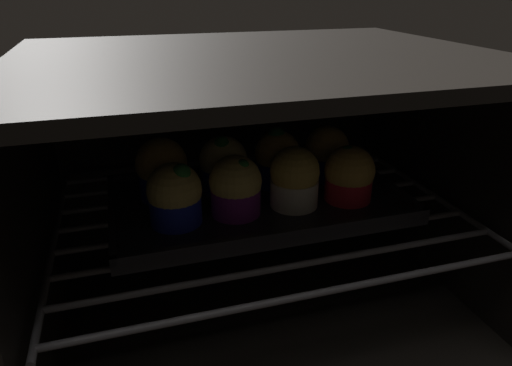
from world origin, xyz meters
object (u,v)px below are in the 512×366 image
at_px(muffin_row1_col2, 277,159).
at_px(muffin_row1_col0, 162,170).
at_px(muffin_row0_col1, 236,187).
at_px(muffin_row0_col2, 294,179).
at_px(muffin_row0_col3, 349,175).
at_px(muffin_row1_col1, 223,166).
at_px(muffin_row0_col0, 175,196).
at_px(muffin_row1_col3, 327,154).
at_px(baking_tray, 256,201).

bearing_deg(muffin_row1_col2, muffin_row1_col0, 179.06).
height_order(muffin_row0_col1, muffin_row1_col0, muffin_row1_col0).
distance_m(muffin_row1_col0, muffin_row1_col2, 0.17).
xyz_separation_m(muffin_row0_col2, muffin_row1_col0, (-0.17, 0.08, 0.00)).
bearing_deg(muffin_row0_col3, muffin_row0_col1, 178.60).
relative_size(muffin_row1_col1, muffin_row1_col2, 0.97).
height_order(muffin_row0_col1, muffin_row1_col2, muffin_row1_col2).
bearing_deg(muffin_row0_col2, muffin_row0_col1, -179.70).
xyz_separation_m(muffin_row0_col0, muffin_row0_col3, (0.24, -0.00, -0.00)).
distance_m(muffin_row0_col1, muffin_row0_col3, 0.16).
bearing_deg(muffin_row0_col1, muffin_row0_col0, -178.23).
xyz_separation_m(muffin_row0_col1, muffin_row1_col3, (0.16, 0.08, 0.00)).
xyz_separation_m(muffin_row0_col0, muffin_row1_col0, (-0.01, 0.08, 0.00)).
bearing_deg(muffin_row0_col2, muffin_row1_col2, 88.95).
xyz_separation_m(muffin_row0_col2, muffin_row1_col3, (0.08, 0.07, -0.00)).
height_order(muffin_row0_col3, muffin_row1_col3, muffin_row1_col3).
bearing_deg(muffin_row0_col3, muffin_row1_col2, 134.80).
relative_size(baking_tray, muffin_row0_col1, 5.00).
height_order(muffin_row1_col0, muffin_row1_col1, same).
xyz_separation_m(baking_tray, muffin_row0_col1, (-0.04, -0.04, 0.04)).
bearing_deg(muffin_row0_col0, muffin_row1_col1, 44.03).
xyz_separation_m(muffin_row0_col3, muffin_row1_col2, (-0.08, 0.08, 0.00)).
xyz_separation_m(muffin_row1_col1, muffin_row1_col3, (0.16, 0.00, 0.00)).
height_order(muffin_row1_col0, muffin_row1_col3, muffin_row1_col0).
bearing_deg(muffin_row0_col1, muffin_row0_col2, 0.30).
relative_size(muffin_row1_col1, muffin_row1_col3, 1.05).
bearing_deg(muffin_row1_col1, muffin_row1_col3, 0.03).
relative_size(muffin_row0_col1, muffin_row1_col0, 0.92).
bearing_deg(muffin_row0_col1, baking_tray, 43.65).
distance_m(muffin_row0_col0, muffin_row0_col2, 0.16).
bearing_deg(muffin_row0_col2, muffin_row1_col0, 155.40).
bearing_deg(muffin_row1_col1, muffin_row0_col2, -42.79).
distance_m(muffin_row1_col2, muffin_row1_col3, 0.08).
xyz_separation_m(baking_tray, muffin_row0_col0, (-0.12, -0.04, 0.04)).
bearing_deg(muffin_row1_col0, muffin_row0_col1, -41.99).
bearing_deg(muffin_row1_col0, muffin_row1_col3, -0.48).
bearing_deg(muffin_row1_col3, muffin_row1_col1, -179.97).
height_order(muffin_row0_col2, muffin_row0_col3, muffin_row0_col2).
height_order(muffin_row1_col0, muffin_row1_col2, muffin_row1_col2).
relative_size(muffin_row0_col1, muffin_row1_col2, 0.90).
height_order(muffin_row0_col0, muffin_row1_col2, muffin_row1_col2).
bearing_deg(baking_tray, muffin_row1_col0, 162.19).
height_order(muffin_row0_col1, muffin_row0_col2, muffin_row0_col2).
distance_m(muffin_row0_col1, muffin_row1_col1, 0.08).
distance_m(baking_tray, muffin_row1_col1, 0.07).
height_order(muffin_row0_col0, muffin_row1_col0, muffin_row1_col0).
bearing_deg(baking_tray, muffin_row0_col1, -136.35).
xyz_separation_m(muffin_row1_col0, muffin_row1_col1, (0.09, -0.00, -0.00)).
xyz_separation_m(muffin_row0_col2, muffin_row0_col3, (0.08, -0.00, -0.00)).
relative_size(muffin_row0_col2, muffin_row1_col2, 0.94).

